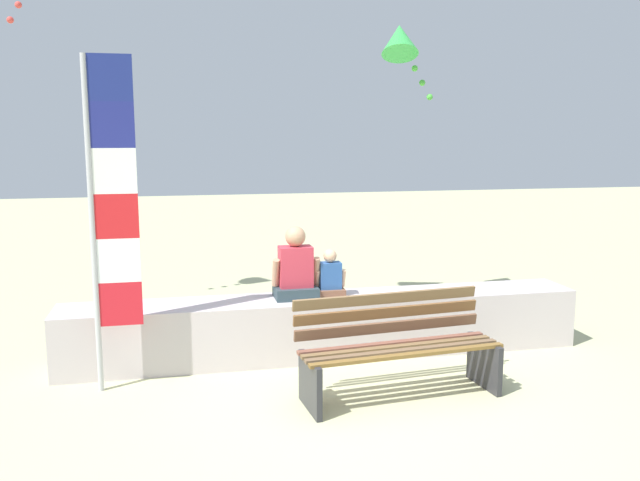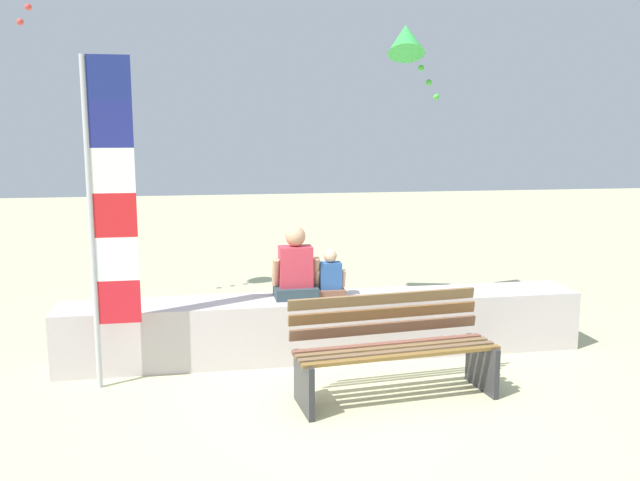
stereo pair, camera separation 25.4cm
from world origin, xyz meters
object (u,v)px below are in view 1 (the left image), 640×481
object	(u,v)px
flag_banner	(108,206)
kite_green	(400,40)
park_bench	(397,348)
person_adult	(296,270)
person_child	(330,278)

from	to	relation	value
flag_banner	kite_green	xyz separation A→B (m)	(3.44, 2.28, 1.80)
park_bench	person_adult	bearing A→B (deg)	119.90
person_adult	flag_banner	bearing A→B (deg)	-162.20
person_adult	kite_green	bearing A→B (deg)	45.60
person_adult	person_child	xyz separation A→B (m)	(0.37, 0.00, -0.10)
flag_banner	person_adult	bearing A→B (deg)	17.80
park_bench	flag_banner	size ratio (longest dim) A/B	0.62
person_adult	kite_green	distance (m)	3.51
person_adult	park_bench	bearing A→B (deg)	-60.10
park_bench	flag_banner	distance (m)	2.84
park_bench	person_child	size ratio (longest dim) A/B	3.70
person_child	kite_green	size ratio (longest dim) A/B	0.48
person_child	flag_banner	bearing A→B (deg)	-165.09
person_adult	person_child	world-z (taller)	person_adult
flag_banner	park_bench	bearing A→B (deg)	-14.72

